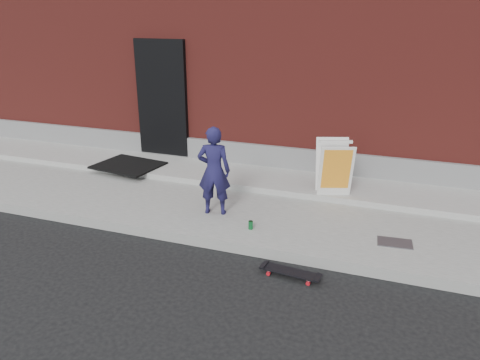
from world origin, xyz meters
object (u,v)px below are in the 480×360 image
at_px(child, 214,171).
at_px(soda_can, 251,225).
at_px(skateboard, 290,272).
at_px(pizza_sign, 334,167).

height_order(child, soda_can, child).
distance_m(skateboard, pizza_sign, 2.38).
relative_size(skateboard, soda_can, 6.20).
bearing_deg(child, pizza_sign, -157.54).
relative_size(skateboard, pizza_sign, 0.85).
bearing_deg(pizza_sign, child, -143.82).
xyz_separation_m(child, soda_can, (0.69, -0.35, -0.61)).
xyz_separation_m(skateboard, soda_can, (-0.77, 0.79, 0.14)).
bearing_deg(skateboard, pizza_sign, 87.12).
height_order(skateboard, soda_can, soda_can).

